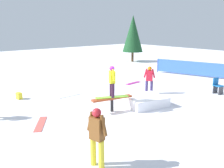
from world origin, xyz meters
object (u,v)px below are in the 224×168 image
at_px(rail_feature, 112,100).
at_px(pine_tree_far, 133,34).
at_px(loose_snowboard_coral, 41,124).
at_px(backpack_on_snow, 19,96).
at_px(folding_chair, 218,86).
at_px(bystander_brown, 97,134).
at_px(main_rider_on_rail, 112,82).
at_px(loose_snowboard_white, 70,96).
at_px(loose_snowboard_magenta, 133,83).
at_px(bystander_red, 149,78).

distance_m(rail_feature, pine_tree_far, 15.85).
xyz_separation_m(loose_snowboard_coral, backpack_on_snow, (-0.58, -3.88, 0.16)).
bearing_deg(folding_chair, rail_feature, 176.20).
height_order(bystander_brown, loose_snowboard_coral, bystander_brown).
relative_size(main_rider_on_rail, bystander_brown, 0.88).
xyz_separation_m(main_rider_on_rail, loose_snowboard_white, (0.16, -3.37, -1.32)).
relative_size(backpack_on_snow, pine_tree_far, 0.07).
distance_m(bystander_brown, backpack_on_snow, 7.72).
relative_size(bystander_brown, loose_snowboard_white, 1.13).
height_order(rail_feature, loose_snowboard_magenta, rail_feature).
bearing_deg(main_rider_on_rail, bystander_brown, 68.66).
distance_m(main_rider_on_rail, loose_snowboard_magenta, 5.83).
distance_m(bystander_brown, loose_snowboard_coral, 3.88).
xyz_separation_m(loose_snowboard_white, loose_snowboard_magenta, (-4.75, 0.03, 0.00)).
height_order(bystander_red, pine_tree_far, pine_tree_far).
bearing_deg(loose_snowboard_coral, loose_snowboard_magenta, 142.49).
height_order(main_rider_on_rail, backpack_on_snow, main_rider_on_rail).
xyz_separation_m(bystander_brown, loose_snowboard_white, (-2.95, -6.51, -0.92)).
distance_m(rail_feature, bystander_brown, 4.44).
height_order(bystander_brown, pine_tree_far, pine_tree_far).
xyz_separation_m(loose_snowboard_coral, pine_tree_far, (-14.62, -9.95, 2.86)).
xyz_separation_m(bystander_red, backpack_on_snow, (5.95, -3.56, -0.69)).
height_order(loose_snowboard_white, backpack_on_snow, backpack_on_snow).
xyz_separation_m(bystander_brown, loose_snowboard_magenta, (-7.71, -6.47, -0.92)).
distance_m(bystander_red, loose_snowboard_magenta, 2.76).
height_order(bystander_red, backpack_on_snow, bystander_red).
relative_size(main_rider_on_rail, pine_tree_far, 0.31).
distance_m(loose_snowboard_magenta, backpack_on_snow, 7.17).
relative_size(loose_snowboard_white, folding_chair, 1.66).
bearing_deg(pine_tree_far, main_rider_on_rail, 42.45).
distance_m(bystander_red, loose_snowboard_coral, 6.59).
xyz_separation_m(bystander_red, pine_tree_far, (-8.10, -9.62, 2.01)).
height_order(bystander_red, folding_chair, bystander_red).
relative_size(rail_feature, main_rider_on_rail, 1.31).
bearing_deg(loose_snowboard_coral, loose_snowboard_white, 166.43).
xyz_separation_m(loose_snowboard_magenta, backpack_on_snow, (7.07, -1.18, 0.16)).
xyz_separation_m(main_rider_on_rail, folding_chair, (-6.39, 1.47, -0.92)).
bearing_deg(loose_snowboard_magenta, pine_tree_far, 39.80).
bearing_deg(bystander_brown, main_rider_on_rail, 124.16).
distance_m(rail_feature, loose_snowboard_coral, 3.16).
height_order(bystander_brown, backpack_on_snow, bystander_brown).
bearing_deg(loose_snowboard_coral, bystander_red, 125.90).
distance_m(loose_snowboard_coral, backpack_on_snow, 3.93).
bearing_deg(loose_snowboard_coral, folding_chair, 110.45).
relative_size(rail_feature, loose_snowboard_magenta, 1.50).
bearing_deg(rail_feature, folding_chair, 179.31).
distance_m(bystander_brown, pine_tree_far, 20.19).
bearing_deg(pine_tree_far, folding_chair, 66.75).
relative_size(rail_feature, bystander_brown, 1.15).
bearing_deg(backpack_on_snow, main_rider_on_rail, 22.49).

